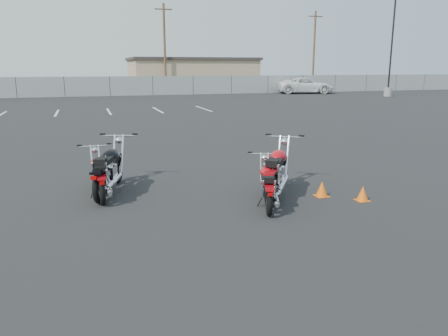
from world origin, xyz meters
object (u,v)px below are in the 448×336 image
object	(u,v)px
motorcycle_third_red	(267,185)
white_van	(306,81)
motorcycle_front_red	(99,176)
motorcycle_rear_red	(277,171)
motorcycle_second_black	(109,169)

from	to	relation	value
motorcycle_third_red	white_van	size ratio (longest dim) A/B	0.28
motorcycle_front_red	white_van	xyz separation A→B (m)	(21.62, 31.51, 0.82)
motorcycle_front_red	motorcycle_rear_red	distance (m)	3.74
motorcycle_second_black	white_van	bearing A→B (deg)	55.64
motorcycle_front_red	motorcycle_rear_red	bearing A→B (deg)	-16.45
motorcycle_front_red	motorcycle_third_red	bearing A→B (deg)	-28.33
motorcycle_second_black	motorcycle_rear_red	bearing A→B (deg)	-20.68
motorcycle_front_red	white_van	size ratio (longest dim) A/B	0.30
motorcycle_third_red	white_van	bearing A→B (deg)	60.85
motorcycle_second_black	motorcycle_third_red	bearing A→B (deg)	-33.15
motorcycle_second_black	motorcycle_third_red	world-z (taller)	motorcycle_second_black
motorcycle_rear_red	white_van	xyz separation A→B (m)	(18.03, 32.57, 0.74)
motorcycle_rear_red	motorcycle_third_red	bearing A→B (deg)	-128.21
motorcycle_front_red	motorcycle_second_black	distance (m)	0.31
motorcycle_third_red	white_van	distance (m)	38.01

